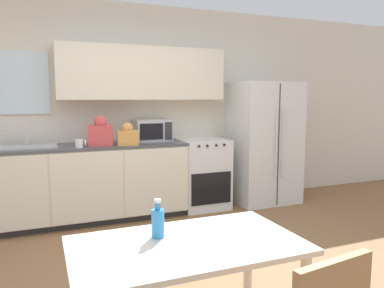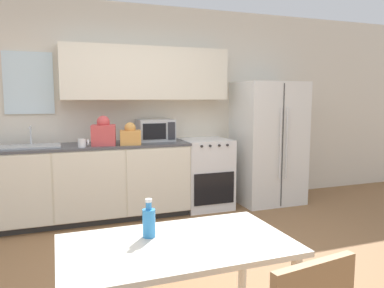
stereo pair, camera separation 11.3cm
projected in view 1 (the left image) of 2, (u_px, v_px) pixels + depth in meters
The scene contains 12 objects.
ground_plane at pixel (175, 280), 3.09m from camera, with size 12.00×12.00×0.00m, color olive.
wall_back at pixel (123, 102), 4.88m from camera, with size 12.00×0.38×2.70m.
kitchen_counter at pixel (85, 183), 4.50m from camera, with size 2.45×0.67×0.93m.
oven_range at pixel (202, 173), 5.09m from camera, with size 0.63×0.64×0.94m.
refrigerator at pixel (263, 142), 5.35m from camera, with size 0.89×0.77×1.71m.
kitchen_sink at pixel (26, 146), 4.22m from camera, with size 0.65×0.39×0.23m.
microwave at pixel (152, 130), 4.87m from camera, with size 0.46×0.36×0.28m.
coffee_mug at pixel (80, 143), 4.22m from camera, with size 0.12×0.09×0.10m.
grocery_bag_0 at pixel (101, 133), 4.39m from camera, with size 0.31×0.28×0.35m.
grocery_bag_1 at pixel (128, 136), 4.46m from camera, with size 0.27×0.24×0.27m.
dining_table at pixel (187, 262), 2.00m from camera, with size 1.22×0.70×0.73m.
drink_bottle at pixel (158, 222), 2.05m from camera, with size 0.07×0.07×0.22m.
Camera 1 is at (-0.97, -2.76, 1.50)m, focal length 35.00 mm.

